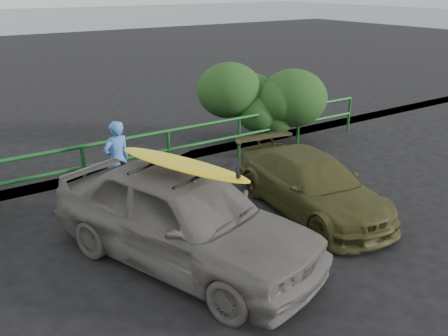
# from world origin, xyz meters

# --- Properties ---
(ground) EXTENTS (80.00, 80.00, 0.00)m
(ground) POSITION_xyz_m (0.00, 0.00, 0.00)
(ground) COLOR black
(guardrail) EXTENTS (14.00, 0.08, 1.04)m
(guardrail) POSITION_xyz_m (0.00, 5.00, 0.52)
(guardrail) COLOR #164F1C
(guardrail) RESTS_ON ground
(shrub_right) EXTENTS (3.20, 2.40, 2.11)m
(shrub_right) POSITION_xyz_m (5.00, 5.50, 1.05)
(shrub_right) COLOR #22471A
(shrub_right) RESTS_ON ground
(sedan) EXTENTS (3.18, 4.94, 1.56)m
(sedan) POSITION_xyz_m (-0.70, 1.41, 0.78)
(sedan) COLOR #655F5A
(sedan) RESTS_ON ground
(olive_vehicle) EXTENTS (2.02, 3.95, 1.10)m
(olive_vehicle) POSITION_xyz_m (2.25, 1.63, 0.55)
(olive_vehicle) COLOR #43421D
(olive_vehicle) RESTS_ON ground
(man) EXTENTS (0.64, 0.47, 1.61)m
(man) POSITION_xyz_m (-0.50, 4.38, 0.80)
(man) COLOR #4378CB
(man) RESTS_ON ground
(roof_rack) EXTENTS (1.54, 1.29, 0.04)m
(roof_rack) POSITION_xyz_m (-0.70, 1.41, 1.59)
(roof_rack) COLOR black
(roof_rack) RESTS_ON sedan
(surfboard) EXTENTS (1.25, 2.51, 0.07)m
(surfboard) POSITION_xyz_m (-0.70, 1.41, 1.64)
(surfboard) COLOR yellow
(surfboard) RESTS_ON roof_rack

